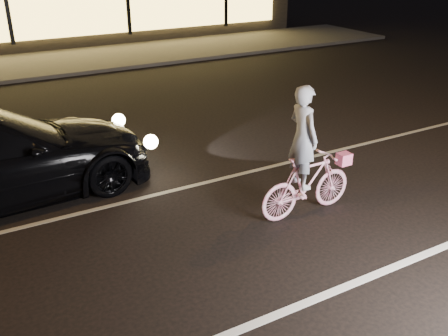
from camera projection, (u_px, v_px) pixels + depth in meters
ground at (190, 259)px, 6.79m from camera, size 90.00×90.00×0.00m
lane_stripe_near at (248, 326)px, 5.60m from camera, size 60.00×0.12×0.01m
lane_stripe_far at (138, 199)px, 8.38m from camera, size 60.00×0.10×0.01m
sidewalk at (24, 66)px, 17.07m from camera, size 30.00×4.00×0.12m
cyclist at (306, 171)px, 7.64m from camera, size 1.67×0.58×2.11m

